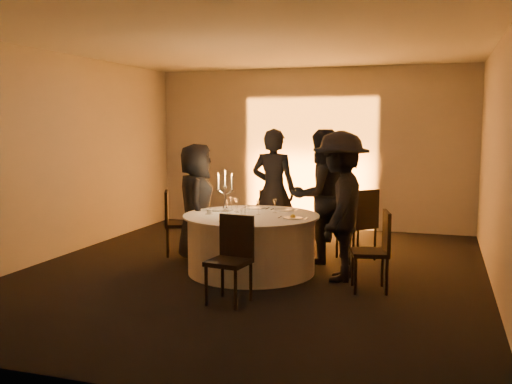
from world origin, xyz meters
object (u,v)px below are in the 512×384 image
(chair_back_left, at_px, (274,216))
(guest_back_left, at_px, (274,191))
(guest_right, at_px, (340,206))
(candelabra, at_px, (225,198))
(chair_right, at_px, (377,246))
(coffee_cup, at_px, (210,212))
(guest_back_right, at_px, (321,196))
(chair_front, at_px, (232,254))
(guest_left, at_px, (196,202))
(chair_left, at_px, (174,219))
(banquet_table, at_px, (251,243))
(chair_back_right, at_px, (360,220))

(chair_back_left, relative_size, guest_back_left, 0.50)
(guest_right, bearing_deg, guest_back_left, -136.28)
(chair_back_left, distance_m, candelabra, 1.46)
(chair_back_left, relative_size, chair_right, 0.99)
(coffee_cup, bearing_deg, guest_back_right, 36.25)
(chair_front, relative_size, guest_right, 0.51)
(chair_right, xyz_separation_m, guest_left, (-2.64, 0.76, 0.31))
(guest_back_right, xyz_separation_m, candelabra, (-1.16, -0.74, 0.03))
(chair_left, bearing_deg, chair_back_left, -81.60)
(guest_back_right, bearing_deg, chair_back_left, -78.12)
(chair_front, xyz_separation_m, coffee_cup, (-0.74, 1.14, 0.26))
(chair_right, relative_size, guest_right, 0.51)
(banquet_table, distance_m, chair_front, 1.29)
(chair_right, bearing_deg, banquet_table, -115.91)
(guest_left, distance_m, coffee_cup, 0.67)
(chair_back_right, distance_m, candelabra, 2.00)
(chair_back_right, distance_m, guest_back_left, 1.40)
(chair_left, height_order, coffee_cup, chair_left)
(chair_left, bearing_deg, guest_back_right, -108.53)
(guest_back_left, bearing_deg, guest_left, 46.65)
(chair_back_right, relative_size, guest_right, 0.55)
(banquet_table, bearing_deg, guest_right, -0.53)
(banquet_table, bearing_deg, guest_left, 157.81)
(chair_left, relative_size, chair_right, 1.02)
(chair_right, bearing_deg, guest_back_right, -156.00)
(guest_back_left, xyz_separation_m, coffee_cup, (-0.48, -1.39, -0.15))
(chair_left, xyz_separation_m, guest_right, (2.59, -0.60, 0.39))
(guest_left, xyz_separation_m, coffee_cup, (0.42, -0.52, -0.04))
(guest_left, bearing_deg, candelabra, -140.89)
(chair_back_right, xyz_separation_m, guest_back_left, (-1.34, 0.16, 0.36))
(chair_back_right, xyz_separation_m, coffee_cup, (-1.83, -1.22, 0.21))
(chair_back_right, xyz_separation_m, guest_right, (-0.11, -1.11, 0.35))
(chair_front, xyz_separation_m, guest_back_right, (0.56, 2.10, 0.40))
(guest_back_right, height_order, coffee_cup, guest_back_right)
(chair_left, bearing_deg, coffee_cup, -154.17)
(chair_back_left, relative_size, chair_front, 0.98)
(chair_back_right, relative_size, guest_back_left, 0.55)
(banquet_table, distance_m, chair_right, 1.72)
(chair_front, distance_m, guest_right, 1.64)
(banquet_table, height_order, chair_right, chair_right)
(banquet_table, distance_m, guest_back_left, 1.38)
(coffee_cup, bearing_deg, guest_left, 128.97)
(chair_left, distance_m, chair_back_right, 2.75)
(guest_left, bearing_deg, guest_back_right, -98.00)
(chair_back_left, bearing_deg, chair_left, 36.98)
(chair_back_right, height_order, guest_right, guest_right)
(chair_right, bearing_deg, guest_left, -119.62)
(chair_right, bearing_deg, chair_back_right, -178.50)
(guest_back_left, bearing_deg, banquet_table, 95.60)
(chair_left, relative_size, chair_back_right, 0.94)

